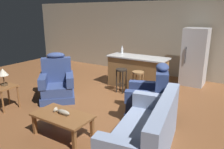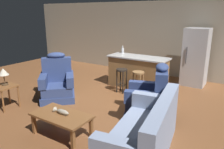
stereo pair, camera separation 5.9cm
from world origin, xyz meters
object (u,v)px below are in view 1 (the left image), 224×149
(recliner_near_island, at_px, (150,98))
(kitchen_island, at_px, (137,72))
(end_table, at_px, (5,90))
(bar_stool_right, at_px, (138,79))
(recliner_near_lamp, at_px, (57,83))
(table_lamp, at_px, (3,73))
(fish_figurine, at_px, (62,112))
(bar_stool_left, at_px, (121,76))
(coffee_table, at_px, (62,117))
(refrigerator, at_px, (195,57))
(couch, at_px, (147,134))
(bottle_tall_green, at_px, (122,50))

(recliner_near_island, xyz_separation_m, kitchen_island, (-1.09, 1.61, 0.06))
(end_table, height_order, bar_stool_right, bar_stool_right)
(recliner_near_lamp, xyz_separation_m, table_lamp, (-0.59, -1.07, 0.45))
(fish_figurine, relative_size, bar_stool_left, 0.50)
(coffee_table, distance_m, kitchen_island, 3.20)
(refrigerator, bearing_deg, couch, -87.11)
(recliner_near_island, relative_size, end_table, 2.14)
(recliner_near_island, height_order, bottle_tall_green, recliner_near_island)
(recliner_near_island, bearing_deg, coffee_table, 36.55)
(couch, distance_m, recliner_near_island, 1.35)
(recliner_near_lamp, xyz_separation_m, end_table, (-0.58, -1.10, 0.04))
(coffee_table, distance_m, bottle_tall_green, 3.60)
(fish_figurine, height_order, table_lamp, table_lamp)
(fish_figurine, distance_m, bottle_tall_green, 3.56)
(recliner_near_lamp, height_order, table_lamp, recliner_near_lamp)
(coffee_table, xyz_separation_m, recliner_near_lamp, (-1.42, 1.25, 0.06))
(table_lamp, bearing_deg, bottle_tall_green, 68.81)
(bar_stool_right, bearing_deg, refrigerator, 60.55)
(bar_stool_right, bearing_deg, couch, -61.03)
(end_table, bearing_deg, coffee_table, -4.36)
(table_lamp, distance_m, bar_stool_left, 3.00)
(refrigerator, bearing_deg, table_lamp, -128.10)
(fish_figurine, relative_size, end_table, 0.61)
(couch, distance_m, end_table, 3.51)
(coffee_table, distance_m, couch, 1.55)
(fish_figurine, bearing_deg, coffee_table, -51.21)
(recliner_near_lamp, bearing_deg, refrigerator, 95.31)
(recliner_near_island, relative_size, bar_stool_left, 1.76)
(fish_figurine, xyz_separation_m, kitchen_island, (-0.04, 3.18, 0.02))
(refrigerator, bearing_deg, fish_figurine, -106.77)
(coffee_table, height_order, kitchen_island, kitchen_island)
(fish_figurine, distance_m, couch, 1.56)
(couch, bearing_deg, fish_figurine, 2.31)
(recliner_near_lamp, relative_size, bottle_tall_green, 5.10)
(couch, relative_size, kitchen_island, 1.12)
(bar_stool_right, xyz_separation_m, bottle_tall_green, (-1.01, 0.89, 0.57))
(table_lamp, xyz_separation_m, bar_stool_right, (2.28, 2.40, -0.40))
(bottle_tall_green, bearing_deg, bar_stool_right, -41.31)
(table_lamp, bearing_deg, bar_stool_left, 53.59)
(recliner_near_island, height_order, table_lamp, recliner_near_island)
(kitchen_island, height_order, bar_stool_left, kitchen_island)
(bar_stool_left, height_order, refrigerator, refrigerator)
(recliner_near_lamp, height_order, kitchen_island, recliner_near_lamp)
(bar_stool_left, bearing_deg, fish_figurine, -84.93)
(recliner_near_lamp, distance_m, bar_stool_right, 2.14)
(bar_stool_left, distance_m, refrigerator, 2.43)
(couch, xyz_separation_m, end_table, (-3.51, -0.18, 0.12))
(bar_stool_left, xyz_separation_m, bar_stool_right, (0.51, 0.00, 0.00))
(recliner_near_lamp, bearing_deg, table_lamp, -72.84)
(table_lamp, relative_size, bottle_tall_green, 1.74)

